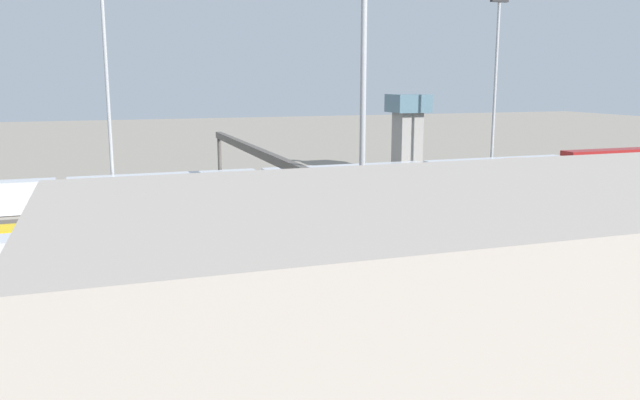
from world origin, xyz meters
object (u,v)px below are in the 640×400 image
at_px(train_on_track_2, 535,180).
at_px(signal_gantry, 254,157).
at_px(light_mast_1, 364,25).
at_px(control_tower, 408,127).
at_px(train_on_track_0, 250,184).
at_px(train_on_track_7, 555,226).
at_px(light_mast_2, 105,57).
at_px(light_mast_0, 496,64).

bearing_deg(train_on_track_2, signal_gantry, 10.51).
distance_m(light_mast_1, control_tower, 64.17).
distance_m(train_on_track_0, train_on_track_7, 40.26).
relative_size(train_on_track_0, control_tower, 10.64).
bearing_deg(light_mast_1, train_on_track_0, -90.17).
relative_size(train_on_track_0, train_on_track_7, 1.45).
distance_m(train_on_track_7, signal_gantry, 29.65).
bearing_deg(train_on_track_2, light_mast_1, 36.68).
bearing_deg(train_on_track_2, train_on_track_7, 55.68).
relative_size(train_on_track_0, light_mast_2, 4.85).
xyz_separation_m(train_on_track_2, light_mast_1, (37.07, 27.61, 17.14)).
distance_m(train_on_track_0, train_on_track_2, 38.29).
distance_m(train_on_track_2, light_mast_1, 49.30).
xyz_separation_m(train_on_track_0, train_on_track_7, (-19.90, 35.00, 0.53)).
bearing_deg(signal_gantry, train_on_track_2, -169.49).
xyz_separation_m(train_on_track_2, control_tower, (5.55, -27.06, 5.50)).
bearing_deg(control_tower, train_on_track_0, 28.51).
xyz_separation_m(light_mast_1, light_mast_2, (16.82, -39.99, -1.17)).
distance_m(train_on_track_0, control_tower, 36.18).
relative_size(train_on_track_2, light_mast_0, 0.36).
height_order(train_on_track_2, light_mast_0, light_mast_0).
xyz_separation_m(train_on_track_0, train_on_track_2, (-36.96, 10.00, 0.09)).
xyz_separation_m(train_on_track_2, light_mast_2, (53.89, -12.38, 15.97)).
bearing_deg(signal_gantry, train_on_track_7, 143.18).
height_order(train_on_track_2, control_tower, control_tower).
height_order(train_on_track_2, signal_gantry, signal_gantry).
bearing_deg(light_mast_1, train_on_track_7, -172.58).
distance_m(train_on_track_7, light_mast_1, 26.19).
bearing_deg(train_on_track_0, light_mast_2, -8.02).
bearing_deg(light_mast_0, control_tower, -61.79).
distance_m(train_on_track_2, light_mast_0, 20.47).
relative_size(light_mast_2, signal_gantry, 0.72).
height_order(train_on_track_7, light_mast_0, light_mast_0).
xyz_separation_m(light_mast_0, control_tower, (7.47, -13.93, -10.09)).
distance_m(signal_gantry, control_tower, 49.11).
bearing_deg(train_on_track_0, train_on_track_7, 119.62).
xyz_separation_m(light_mast_0, light_mast_1, (38.99, 40.74, 1.56)).
bearing_deg(train_on_track_2, control_tower, -78.41).
bearing_deg(light_mast_2, signal_gantry, 124.08).
distance_m(light_mast_0, light_mast_1, 56.41).
bearing_deg(signal_gantry, train_on_track_0, -101.24).
bearing_deg(light_mast_2, train_on_track_7, 134.57).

